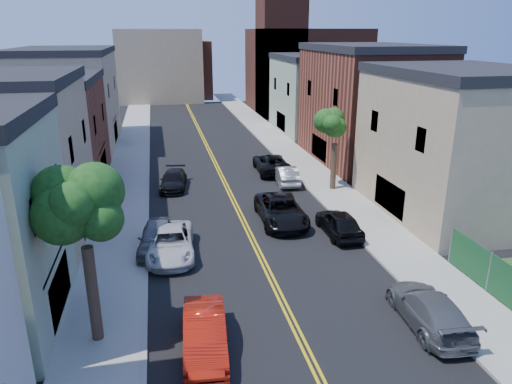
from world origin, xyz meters
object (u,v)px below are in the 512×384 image
grey_car_right (429,309)px  red_sedan (205,333)px  black_car_left (173,180)px  dark_car_right_far (271,163)px  black_suv_lane (281,210)px  black_car_right (339,223)px  silver_car_right (286,175)px  white_pickup (171,243)px  grey_car_left (157,237)px

grey_car_right → red_sedan: bearing=2.4°
black_car_left → dark_car_right_far: 9.02m
grey_car_right → black_suv_lane: bearing=-71.6°
black_car_right → silver_car_right: size_ratio=1.02×
black_car_left → black_suv_lane: (6.45, -8.42, 0.15)m
red_sedan → black_car_left: 20.38m
grey_car_right → dark_car_right_far: size_ratio=0.89×
red_sedan → black_car_right: black_car_right is taller
red_sedan → white_pickup: size_ratio=0.85×
black_suv_lane → dark_car_right_far: bearing=81.6°
grey_car_left → black_car_left: grey_car_left is taller
white_pickup → silver_car_right: (9.58, 11.23, -0.02)m
black_suv_lane → grey_car_right: bearing=-73.4°
black_car_left → silver_car_right: silver_car_right is taller
white_pickup → black_car_right: size_ratio=1.19×
grey_car_left → grey_car_right: 14.57m
black_car_right → black_suv_lane: black_suv_lane is taller
dark_car_right_far → black_suv_lane: size_ratio=0.97×
black_car_left → red_sedan: bearing=-81.3°
grey_car_right → black_car_right: (-0.24, 9.57, 0.03)m
black_car_left → dark_car_right_far: bearing=26.4°
black_car_right → white_pickup: bearing=4.3°
red_sedan → silver_car_right: size_ratio=1.04×
white_pickup → grey_car_right: size_ratio=1.05×
white_pickup → black_car_right: bearing=7.6°
black_car_left → grey_car_right: 22.74m
white_pickup → silver_car_right: size_ratio=1.22×
red_sedan → grey_car_left: size_ratio=0.98×
grey_car_left → dark_car_right_far: size_ratio=0.82×
dark_car_right_far → black_car_right: bearing=95.5°
red_sedan → silver_car_right: red_sedan is taller
grey_car_right → black_car_right: 9.58m
white_pickup → black_suv_lane: black_suv_lane is taller
black_suv_lane → red_sedan: bearing=-115.1°
white_pickup → dark_car_right_far: 17.32m
grey_car_right → dark_car_right_far: 23.51m
dark_car_right_far → black_car_left: bearing=20.6°
red_sedan → white_pickup: 8.62m
black_car_right → dark_car_right_far: 13.93m
red_sedan → black_car_right: bearing=50.3°
silver_car_right → dark_car_right_far: bearing=-79.7°
grey_car_left → dark_car_right_far: bearing=61.2°
silver_car_right → black_suv_lane: black_suv_lane is taller
dark_car_right_far → silver_car_right: bearing=98.4°
black_car_left → silver_car_right: 8.95m
red_sedan → grey_car_left: grey_car_left is taller
grey_car_left → black_car_right: 10.76m
red_sedan → grey_car_right: red_sedan is taller
red_sedan → white_pickup: red_sedan is taller
red_sedan → dark_car_right_far: dark_car_right_far is taller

